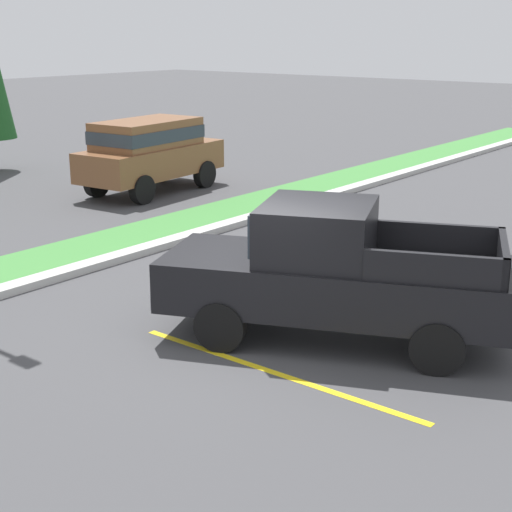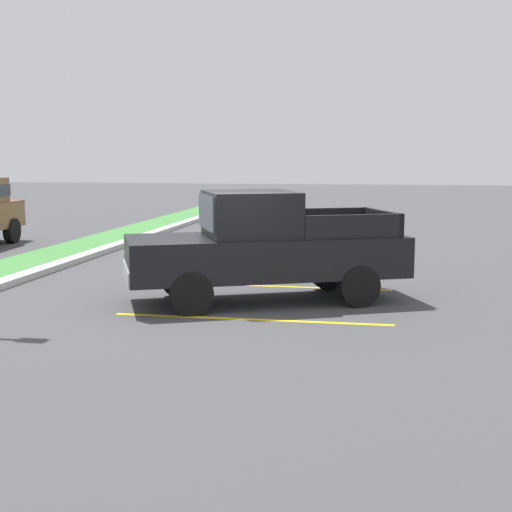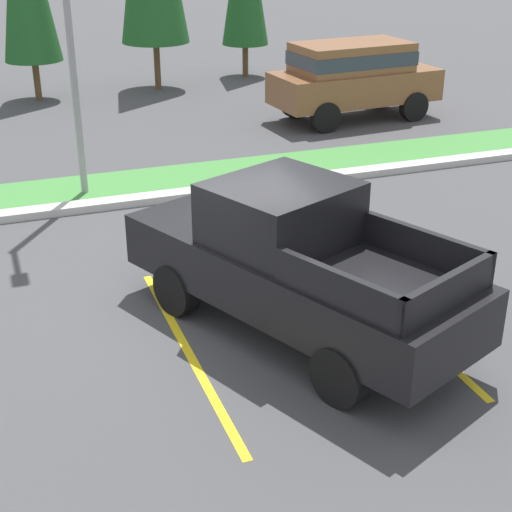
{
  "view_description": "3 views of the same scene",
  "coord_description": "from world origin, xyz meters",
  "views": [
    {
      "loc": [
        -8.55,
        -6.6,
        4.54
      ],
      "look_at": [
        -0.04,
        0.15,
        1.34
      ],
      "focal_mm": 53.99,
      "sensor_mm": 36.0,
      "label": 1
    },
    {
      "loc": [
        -12.1,
        -2.86,
        2.72
      ],
      "look_at": [
        -0.23,
        -0.72,
        1.01
      ],
      "focal_mm": 48.8,
      "sensor_mm": 36.0,
      "label": 2
    },
    {
      "loc": [
        -2.97,
        -9.3,
        5.41
      ],
      "look_at": [
        0.32,
        -0.41,
        1.08
      ],
      "focal_mm": 53.79,
      "sensor_mm": 36.0,
      "label": 3
    }
  ],
  "objects": [
    {
      "name": "suv_distant",
      "position": [
        6.81,
        9.5,
        1.24
      ],
      "size": [
        4.74,
        2.26,
        2.1
      ],
      "color": "black",
      "rests_on": "ground"
    },
    {
      "name": "parking_line_far",
      "position": [
        2.32,
        -0.73,
        0.0
      ],
      "size": [
        0.12,
        4.8,
        0.01
      ],
      "primitive_type": "cube",
      "color": "yellow",
      "rests_on": "ground"
    },
    {
      "name": "traffic_cone",
      "position": [
        3.77,
        0.42,
        0.29
      ],
      "size": [
        0.36,
        0.36,
        0.6
      ],
      "color": "orange",
      "rests_on": "ground"
    },
    {
      "name": "pickup_truck_main",
      "position": [
        0.75,
        -0.69,
        1.04
      ],
      "size": [
        3.82,
        5.53,
        2.1
      ],
      "color": "black",
      "rests_on": "ground"
    },
    {
      "name": "parking_line_near",
      "position": [
        -0.78,
        -0.73,
        0.0
      ],
      "size": [
        0.12,
        4.8,
        0.01
      ],
      "primitive_type": "cube",
      "color": "yellow",
      "rests_on": "ground"
    },
    {
      "name": "grass_median",
      "position": [
        0.0,
        6.1,
        0.03
      ],
      "size": [
        56.0,
        1.8,
        0.06
      ],
      "primitive_type": "cube",
      "color": "#42843D",
      "rests_on": "ground"
    },
    {
      "name": "ground_plane",
      "position": [
        0.0,
        0.0,
        0.0
      ],
      "size": [
        120.0,
        120.0,
        0.0
      ],
      "primitive_type": "plane",
      "color": "#424244"
    },
    {
      "name": "curb_strip",
      "position": [
        0.0,
        5.0,
        0.07
      ],
      "size": [
        56.0,
        0.4,
        0.15
      ],
      "primitive_type": "cube",
      "color": "#B2B2AD",
      "rests_on": "ground"
    }
  ]
}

